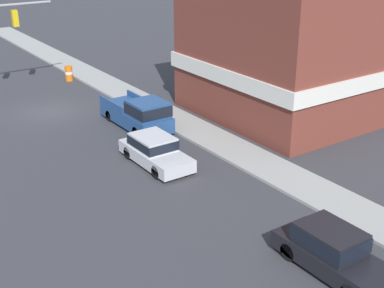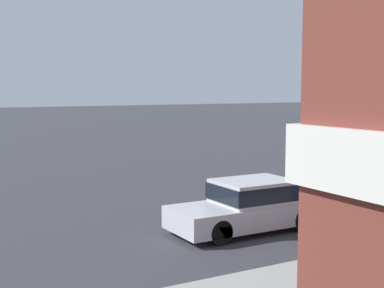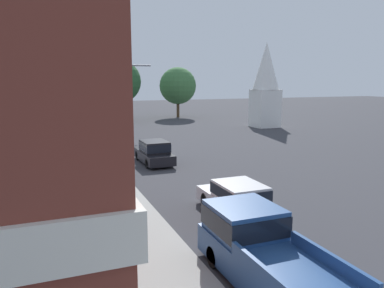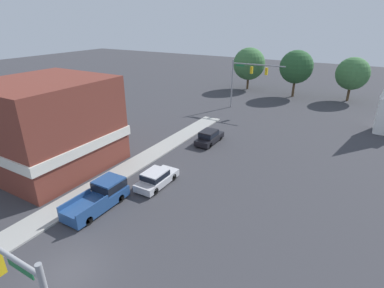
{
  "view_description": "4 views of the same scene",
  "coord_description": "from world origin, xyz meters",
  "px_view_note": "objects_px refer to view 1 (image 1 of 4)",
  "views": [
    {
      "loc": [
        10.83,
        31.38,
        11.16
      ],
      "look_at": [
        -0.58,
        15.0,
        2.8
      ],
      "focal_mm": 50.0,
      "sensor_mm": 36.0,
      "label": 1
    },
    {
      "loc": [
        -13.58,
        19.28,
        4.05
      ],
      "look_at": [
        0.92,
        11.05,
        2.28
      ],
      "focal_mm": 50.0,
      "sensor_mm": 36.0,
      "label": 2
    },
    {
      "loc": [
        -8.71,
        -2.54,
        5.58
      ],
      "look_at": [
        -1.29,
        16.05,
        2.16
      ],
      "focal_mm": 35.0,
      "sensor_mm": 36.0,
      "label": 3
    },
    {
      "loc": [
        12.79,
        -7.7,
        13.69
      ],
      "look_at": [
        0.27,
        13.79,
        3.14
      ],
      "focal_mm": 28.0,
      "sensor_mm": 36.0,
      "label": 4
    }
  ],
  "objects_px": {
    "car_second_ahead": "(332,250)",
    "pickup_truck_parked": "(140,113)",
    "car_lead": "(155,150)",
    "construction_barrel": "(69,73)"
  },
  "relations": [
    {
      "from": "pickup_truck_parked",
      "to": "construction_barrel",
      "type": "distance_m",
      "value": 11.88
    },
    {
      "from": "pickup_truck_parked",
      "to": "car_second_ahead",
      "type": "bearing_deg",
      "value": 84.87
    },
    {
      "from": "car_lead",
      "to": "pickup_truck_parked",
      "type": "relative_size",
      "value": 0.83
    },
    {
      "from": "pickup_truck_parked",
      "to": "construction_barrel",
      "type": "bearing_deg",
      "value": -92.91
    },
    {
      "from": "car_lead",
      "to": "construction_barrel",
      "type": "height_order",
      "value": "car_lead"
    },
    {
      "from": "car_lead",
      "to": "car_second_ahead",
      "type": "bearing_deg",
      "value": 92.31
    },
    {
      "from": "construction_barrel",
      "to": "car_second_ahead",
      "type": "bearing_deg",
      "value": 85.82
    },
    {
      "from": "car_lead",
      "to": "pickup_truck_parked",
      "type": "bearing_deg",
      "value": -111.64
    },
    {
      "from": "car_second_ahead",
      "to": "construction_barrel",
      "type": "distance_m",
      "value": 27.56
    },
    {
      "from": "car_second_ahead",
      "to": "pickup_truck_parked",
      "type": "distance_m",
      "value": 15.69
    }
  ]
}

